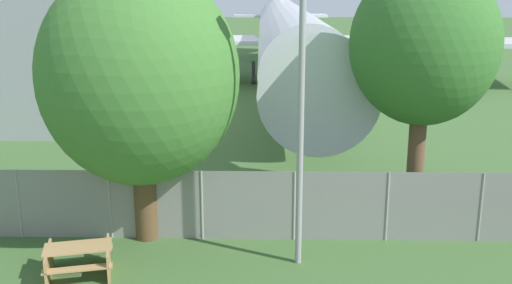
# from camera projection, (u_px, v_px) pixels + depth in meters

# --- Properties ---
(perimeter_fence) EXTENTS (56.07, 0.07, 1.98)m
(perimeter_fence) POSITION_uv_depth(u_px,v_px,m) (294.00, 206.00, 16.43)
(perimeter_fence) COLOR gray
(perimeter_fence) RESTS_ON ground
(airplane) EXTENTS (36.87, 44.84, 11.33)m
(airplane) POSITION_uv_depth(u_px,v_px,m) (288.00, 35.00, 39.93)
(airplane) COLOR silver
(airplane) RESTS_ON ground
(picnic_bench_near_cabin) EXTENTS (1.90, 1.75, 0.76)m
(picnic_bench_near_cabin) POSITION_uv_depth(u_px,v_px,m) (79.00, 257.00, 14.52)
(picnic_bench_near_cabin) COLOR tan
(picnic_bench_near_cabin) RESTS_ON ground
(tree_left_of_cabin) EXTENTS (4.25, 4.25, 7.56)m
(tree_left_of_cabin) POSITION_uv_depth(u_px,v_px,m) (424.00, 45.00, 17.05)
(tree_left_of_cabin) COLOR brown
(tree_left_of_cabin) RESTS_ON ground
(tree_behind_benches) EXTENTS (5.26, 5.26, 7.46)m
(tree_behind_benches) POSITION_uv_depth(u_px,v_px,m) (139.00, 77.00, 15.62)
(tree_behind_benches) COLOR brown
(tree_behind_benches) RESTS_ON ground
(light_mast) EXTENTS (0.44, 0.44, 7.91)m
(light_mast) POSITION_uv_depth(u_px,v_px,m) (302.00, 75.00, 14.07)
(light_mast) COLOR #99999E
(light_mast) RESTS_ON ground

